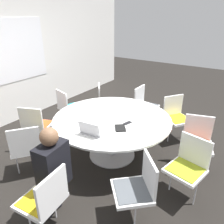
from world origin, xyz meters
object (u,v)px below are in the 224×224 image
at_px(chair_2, 188,164).
at_px(laptop, 92,131).
at_px(chair_1, 138,186).
at_px(person_0, 52,167).
at_px(chair_0, 45,198).
at_px(chair_9, 26,146).
at_px(chair_8, 36,124).
at_px(chair_4, 176,115).
at_px(chair_7, 68,106).
at_px(spiral_notebook, 120,128).
at_px(chair_3, 197,139).
at_px(chair_6, 105,100).
at_px(chair_5, 144,103).
at_px(cell_phone, 128,123).

bearing_deg(chair_2, laptop, 29.18).
xyz_separation_m(chair_1, person_0, (-0.47, 0.84, 0.19)).
bearing_deg(chair_0, chair_9, 56.65).
bearing_deg(chair_0, chair_8, 48.11).
xyz_separation_m(chair_4, chair_7, (-0.84, 2.02, 0.00)).
bearing_deg(chair_2, chair_1, 75.72).
xyz_separation_m(person_0, spiral_notebook, (1.16, -0.17, 0.03)).
distance_m(chair_3, chair_8, 2.70).
distance_m(chair_1, chair_7, 2.61).
relative_size(chair_8, chair_9, 1.00).
bearing_deg(chair_6, person_0, -14.90).
bearing_deg(chair_2, chair_5, -36.03).
bearing_deg(chair_7, chair_9, -52.52).
distance_m(chair_4, person_0, 2.62).
height_order(chair_7, cell_phone, chair_7).
bearing_deg(chair_0, chair_1, -52.50).
distance_m(chair_7, chair_8, 0.90).
bearing_deg(chair_8, chair_4, 19.46).
height_order(chair_1, chair_3, same).
xyz_separation_m(chair_3, laptop, (-1.06, 1.20, 0.27)).
relative_size(chair_6, chair_7, 1.00).
height_order(chair_1, chair_7, same).
xyz_separation_m(chair_5, person_0, (-2.75, -0.20, 0.19)).
xyz_separation_m(chair_1, chair_2, (0.71, -0.36, 0.00)).
bearing_deg(person_0, chair_3, -37.56).
relative_size(chair_6, chair_8, 1.00).
distance_m(chair_3, chair_5, 1.60).
xyz_separation_m(chair_2, chair_7, (0.54, 2.65, 0.00)).
xyz_separation_m(chair_6, person_0, (-2.43, -1.01, 0.19)).
bearing_deg(chair_3, chair_9, 20.83).
distance_m(laptop, cell_phone, 0.63).
relative_size(chair_5, chair_6, 1.00).
relative_size(chair_4, spiral_notebook, 3.32).
xyz_separation_m(chair_4, chair_8, (-1.73, 1.92, 0.00)).
height_order(chair_1, laptop, laptop).
bearing_deg(chair_3, spiral_notebook, 19.09).
height_order(chair_5, person_0, person_0).
relative_size(chair_6, laptop, 2.42).
relative_size(chair_5, person_0, 0.71).
height_order(chair_6, chair_8, same).
bearing_deg(chair_2, chair_8, 20.33).
xyz_separation_m(chair_7, chair_9, (-1.43, -0.55, 0.00)).
bearing_deg(chair_8, person_0, -53.77).
height_order(chair_1, chair_2, same).
bearing_deg(chair_7, chair_5, 55.97).
distance_m(chair_4, chair_7, 2.18).
relative_size(chair_7, cell_phone, 5.58).
bearing_deg(chair_3, chair_7, -13.78).
xyz_separation_m(chair_3, spiral_notebook, (-0.70, 0.96, 0.22)).
xyz_separation_m(chair_3, cell_phone, (-0.49, 0.96, 0.22)).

